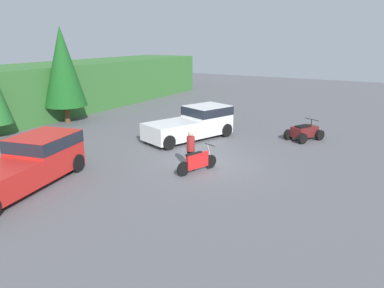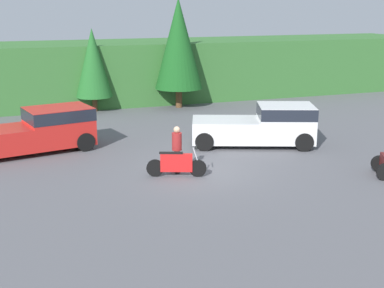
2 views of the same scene
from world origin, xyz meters
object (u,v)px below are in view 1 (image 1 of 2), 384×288
at_px(dirt_bike, 197,162).
at_px(quad_atv, 304,132).
at_px(pickup_truck_second, 195,122).
at_px(rider_person, 191,149).
at_px(pickup_truck_red, 28,162).

bearing_deg(dirt_bike, quad_atv, 0.97).
height_order(pickup_truck_second, rider_person, pickup_truck_second).
bearing_deg(pickup_truck_red, rider_person, -56.75).
relative_size(dirt_bike, quad_atv, 0.87).
relative_size(pickup_truck_second, dirt_bike, 2.72).
height_order(pickup_truck_red, rider_person, pickup_truck_red).
relative_size(pickup_truck_red, rider_person, 3.50).
bearing_deg(pickup_truck_second, pickup_truck_red, -172.52).
relative_size(dirt_bike, rider_person, 1.18).
distance_m(pickup_truck_red, dirt_bike, 6.88).
distance_m(dirt_bike, quad_atv, 8.16).
bearing_deg(quad_atv, rider_person, -175.13).
xyz_separation_m(pickup_truck_second, rider_person, (-4.81, -2.46, -0.00)).
bearing_deg(rider_person, quad_atv, -12.63).
xyz_separation_m(dirt_bike, rider_person, (0.16, 0.42, 0.49)).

